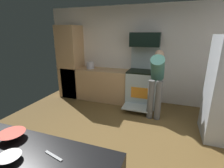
% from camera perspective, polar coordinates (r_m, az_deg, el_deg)
% --- Properties ---
extents(ground_plane, '(5.20, 4.80, 0.02)m').
position_cam_1_polar(ground_plane, '(3.08, -2.07, -20.83)').
color(ground_plane, brown).
extents(wall_back, '(5.20, 0.12, 2.60)m').
position_cam_1_polar(wall_back, '(4.72, 8.33, 9.91)').
color(wall_back, silver).
rests_on(wall_back, ground).
extents(lower_cabinet_run, '(2.40, 0.60, 0.90)m').
position_cam_1_polar(lower_cabinet_run, '(4.82, -3.52, -0.14)').
color(lower_cabinet_run, tan).
rests_on(lower_cabinet_run, ground).
extents(cabinet_column, '(0.60, 0.60, 2.10)m').
position_cam_1_polar(cabinet_column, '(5.14, -14.05, 7.37)').
color(cabinet_column, tan).
rests_on(cabinet_column, ground).
extents(oven_range, '(0.76, 1.06, 1.56)m').
position_cam_1_polar(oven_range, '(4.48, 10.38, -0.93)').
color(oven_range, '#AFBFC0').
rests_on(oven_range, ground).
extents(microwave, '(0.74, 0.38, 0.35)m').
position_cam_1_polar(microwave, '(4.36, 11.48, 14.90)').
color(microwave, black).
rests_on(microwave, oven_range).
extents(person_cook, '(0.31, 0.66, 1.52)m').
position_cam_1_polar(person_cook, '(3.82, 15.21, 1.79)').
color(person_cook, slate).
rests_on(person_cook, ground).
extents(mixing_bowl_large, '(0.19, 0.19, 0.05)m').
position_cam_1_polar(mixing_bowl_large, '(1.68, -32.09, -20.98)').
color(mixing_bowl_large, white).
rests_on(mixing_bowl_large, counter_island).
extents(mixing_bowl_small, '(0.25, 0.25, 0.07)m').
position_cam_1_polar(mixing_bowl_small, '(1.95, -31.37, -15.03)').
color(mixing_bowl_small, red).
rests_on(mixing_bowl_small, counter_island).
extents(knife_chef, '(0.20, 0.07, 0.01)m').
position_cam_1_polar(knife_chef, '(1.59, -19.66, -22.46)').
color(knife_chef, '#B7BABF').
rests_on(knife_chef, counter_island).
extents(stock_pot, '(0.23, 0.23, 0.20)m').
position_cam_1_polar(stock_pot, '(4.83, -7.57, 6.51)').
color(stock_pot, silver).
rests_on(stock_pot, lower_cabinet_run).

